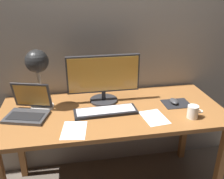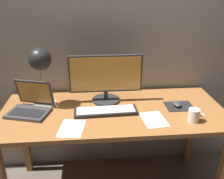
{
  "view_description": "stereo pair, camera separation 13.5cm",
  "coord_description": "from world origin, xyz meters",
  "px_view_note": "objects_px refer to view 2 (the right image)",
  "views": [
    {
      "loc": [
        -0.28,
        -1.55,
        1.58
      ],
      "look_at": [
        -0.01,
        -0.05,
        0.92
      ],
      "focal_mm": 39.67,
      "sensor_mm": 36.0,
      "label": 1
    },
    {
      "loc": [
        -0.15,
        -1.57,
        1.58
      ],
      "look_at": [
        -0.01,
        -0.05,
        0.92
      ],
      "focal_mm": 39.67,
      "sensor_mm": 36.0,
      "label": 2
    }
  ],
  "objects_px": {
    "laptop": "(31,103)",
    "desk_lamp": "(41,64)",
    "monitor": "(106,77)",
    "keyboard_main": "(106,111)",
    "coffee_mug": "(194,115)",
    "mouse": "(177,104)"
  },
  "relations": [
    {
      "from": "laptop",
      "to": "mouse",
      "type": "relative_size",
      "value": 3.42
    },
    {
      "from": "monitor",
      "to": "keyboard_main",
      "type": "xyz_separation_m",
      "value": [
        -0.01,
        -0.19,
        -0.18
      ]
    },
    {
      "from": "mouse",
      "to": "keyboard_main",
      "type": "bearing_deg",
      "value": -174.32
    },
    {
      "from": "laptop",
      "to": "desk_lamp",
      "type": "bearing_deg",
      "value": 47.13
    },
    {
      "from": "coffee_mug",
      "to": "laptop",
      "type": "bearing_deg",
      "value": 167.31
    },
    {
      "from": "keyboard_main",
      "to": "desk_lamp",
      "type": "relative_size",
      "value": 1.03
    },
    {
      "from": "monitor",
      "to": "laptop",
      "type": "bearing_deg",
      "value": -168.09
    },
    {
      "from": "monitor",
      "to": "coffee_mug",
      "type": "bearing_deg",
      "value": -32.85
    },
    {
      "from": "monitor",
      "to": "keyboard_main",
      "type": "height_order",
      "value": "monitor"
    },
    {
      "from": "monitor",
      "to": "coffee_mug",
      "type": "distance_m",
      "value": 0.68
    },
    {
      "from": "monitor",
      "to": "desk_lamp",
      "type": "relative_size",
      "value": 1.25
    },
    {
      "from": "laptop",
      "to": "desk_lamp",
      "type": "height_order",
      "value": "desk_lamp"
    },
    {
      "from": "laptop",
      "to": "desk_lamp",
      "type": "distance_m",
      "value": 0.28
    },
    {
      "from": "monitor",
      "to": "mouse",
      "type": "distance_m",
      "value": 0.56
    },
    {
      "from": "keyboard_main",
      "to": "mouse",
      "type": "xyz_separation_m",
      "value": [
        0.53,
        0.05,
        0.01
      ]
    },
    {
      "from": "monitor",
      "to": "laptop",
      "type": "xyz_separation_m",
      "value": [
        -0.53,
        -0.11,
        -0.14
      ]
    },
    {
      "from": "mouse",
      "to": "coffee_mug",
      "type": "xyz_separation_m",
      "value": [
        0.04,
        -0.22,
        0.02
      ]
    },
    {
      "from": "keyboard_main",
      "to": "mouse",
      "type": "distance_m",
      "value": 0.53
    },
    {
      "from": "monitor",
      "to": "laptop",
      "type": "distance_m",
      "value": 0.56
    },
    {
      "from": "mouse",
      "to": "coffee_mug",
      "type": "distance_m",
      "value": 0.22
    },
    {
      "from": "keyboard_main",
      "to": "mouse",
      "type": "bearing_deg",
      "value": 5.68
    },
    {
      "from": "laptop",
      "to": "monitor",
      "type": "bearing_deg",
      "value": 11.91
    }
  ]
}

